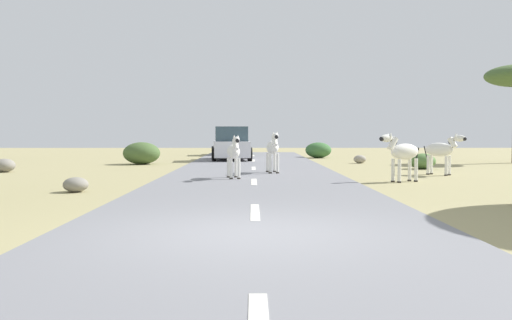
{
  "coord_description": "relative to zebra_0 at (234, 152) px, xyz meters",
  "views": [
    {
      "loc": [
        -0.0,
        -7.76,
        1.48
      ],
      "look_at": [
        0.09,
        6.11,
        0.78
      ],
      "focal_mm": 38.25,
      "sensor_mm": 36.0,
      "label": 1
    }
  ],
  "objects": [
    {
      "name": "rock_0",
      "position": [
        5.77,
        9.24,
        -0.67
      ],
      "size": [
        0.6,
        0.47,
        0.4
      ],
      "primitive_type": "ellipsoid",
      "color": "gray",
      "rests_on": "ground_plane"
    },
    {
      "name": "lane_markings",
      "position": [
        0.63,
        -10.2,
        -0.82
      ],
      "size": [
        0.16,
        56.0,
        0.01
      ],
      "color": "silver",
      "rests_on": "road"
    },
    {
      "name": "car_1",
      "position": [
        -0.68,
        18.91,
        -0.02
      ],
      "size": [
        2.21,
        4.43,
        1.74
      ],
      "rotation": [
        0.0,
        0.0,
        0.06
      ],
      "color": "#476B38",
      "rests_on": "road"
    },
    {
      "name": "bush_1",
      "position": [
        7.5,
        5.1,
        -0.55
      ],
      "size": [
        1.06,
        0.95,
        0.63
      ],
      "primitive_type": "ellipsoid",
      "color": "#4C7038",
      "rests_on": "ground_plane"
    },
    {
      "name": "zebra_3",
      "position": [
        5.07,
        -0.74,
        0.02
      ],
      "size": [
        1.45,
        0.98,
        1.49
      ],
      "rotation": [
        0.0,
        0.0,
        2.08
      ],
      "color": "silver",
      "rests_on": "ground_plane"
    },
    {
      "name": "bush_0",
      "position": [
        -4.6,
        8.5,
        -0.35
      ],
      "size": [
        1.72,
        1.55,
        1.03
      ],
      "primitive_type": "ellipsoid",
      "color": "#425B2D",
      "rests_on": "ground_plane"
    },
    {
      "name": "ground_plane",
      "position": [
        0.58,
        -9.2,
        -0.87
      ],
      "size": [
        90.0,
        90.0,
        0.0
      ],
      "primitive_type": "plane",
      "color": "#998E60"
    },
    {
      "name": "bush_2",
      "position": [
        4.43,
        14.8,
        -0.41
      ],
      "size": [
        1.51,
        1.36,
        0.91
      ],
      "primitive_type": "ellipsoid",
      "color": "#386633",
      "rests_on": "ground_plane"
    },
    {
      "name": "road",
      "position": [
        0.63,
        -9.2,
        -0.84
      ],
      "size": [
        6.0,
        64.0,
        0.05
      ],
      "primitive_type": "cube",
      "color": "slate",
      "rests_on": "ground_plane"
    },
    {
      "name": "zebra_2",
      "position": [
        1.3,
        2.34,
        0.06
      ],
      "size": [
        0.52,
        1.57,
        1.48
      ],
      "rotation": [
        0.0,
        0.0,
        3.26
      ],
      "color": "silver",
      "rests_on": "road"
    },
    {
      "name": "rock_1",
      "position": [
        -8.7,
        3.42,
        -0.62
      ],
      "size": [
        0.79,
        0.75,
        0.51
      ],
      "primitive_type": "ellipsoid",
      "color": "gray",
      "rests_on": "ground_plane"
    },
    {
      "name": "zebra_1",
      "position": [
        7.15,
        1.91,
        0.0
      ],
      "size": [
        1.24,
        1.23,
        1.46
      ],
      "rotation": [
        0.0,
        0.0,
        3.93
      ],
      "color": "silver",
      "rests_on": "ground_plane"
    },
    {
      "name": "rock_2",
      "position": [
        -3.82,
        -3.42,
        -0.68
      ],
      "size": [
        0.62,
        0.61,
        0.37
      ],
      "primitive_type": "ellipsoid",
      "color": "gray",
      "rests_on": "ground_plane"
    },
    {
      "name": "zebra_0",
      "position": [
        0.0,
        0.0,
        0.0
      ],
      "size": [
        0.54,
        1.45,
        1.37
      ],
      "rotation": [
        0.0,
        0.0,
        3.32
      ],
      "color": "silver",
      "rests_on": "road"
    },
    {
      "name": "car_0",
      "position": [
        -0.55,
        11.71,
        -0.02
      ],
      "size": [
        2.28,
        4.47,
        1.74
      ],
      "rotation": [
        0.0,
        0.0,
        0.08
      ],
      "color": "silver",
      "rests_on": "road"
    }
  ]
}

